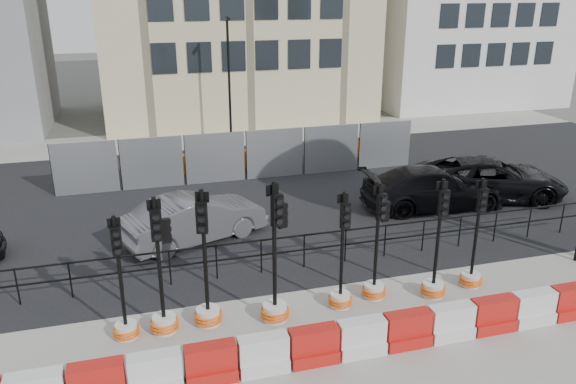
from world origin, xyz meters
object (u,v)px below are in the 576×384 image
object	(u,v)px
traffic_signal_d	(276,289)
traffic_signal_h	(472,265)
traffic_signal_a	(125,314)
car_c	(433,188)

from	to	relation	value
traffic_signal_d	traffic_signal_h	world-z (taller)	traffic_signal_d
traffic_signal_d	traffic_signal_a	bearing A→B (deg)	158.58
traffic_signal_a	car_c	distance (m)	11.60
traffic_signal_h	traffic_signal_a	bearing A→B (deg)	-169.28
traffic_signal_a	car_c	world-z (taller)	traffic_signal_a
traffic_signal_a	traffic_signal_h	xyz separation A→B (m)	(8.56, -0.05, 0.01)
traffic_signal_a	traffic_signal_h	size ratio (longest dim) A/B	0.99
traffic_signal_d	traffic_signal_h	distance (m)	5.23
car_c	traffic_signal_a	bearing A→B (deg)	120.69
traffic_signal_d	car_c	xyz separation A→B (m)	(7.05, 5.40, -0.09)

